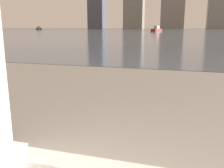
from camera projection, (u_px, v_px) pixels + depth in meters
harbor_water at (184, 31)px, 58.27m from camera, size 180.00×110.00×0.01m
harbor_boat_1 at (156, 30)px, 53.55m from camera, size 2.13×3.54×1.26m
harbor_boat_2 at (39, 29)px, 79.67m from camera, size 1.75×3.15×1.12m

